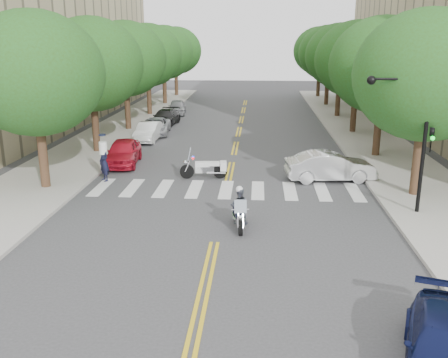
# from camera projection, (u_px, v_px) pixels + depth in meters

# --- Properties ---
(ground) EXTENTS (140.00, 140.00, 0.00)m
(ground) POSITION_uv_depth(u_px,v_px,m) (215.00, 242.00, 18.09)
(ground) COLOR #38383A
(ground) RESTS_ON ground
(sidewalk_left) EXTENTS (5.00, 60.00, 0.15)m
(sidewalk_left) POSITION_uv_depth(u_px,v_px,m) (120.00, 129.00, 39.80)
(sidewalk_left) COLOR #9E9991
(sidewalk_left) RESTS_ON ground
(sidewalk_right) EXTENTS (5.00, 60.00, 0.15)m
(sidewalk_right) POSITION_uv_depth(u_px,v_px,m) (361.00, 132.00, 38.55)
(sidewalk_right) COLOR #9E9991
(sidewalk_right) RESTS_ON ground
(tree_l_0) EXTENTS (6.40, 6.40, 8.45)m
(tree_l_0) POSITION_uv_depth(u_px,v_px,m) (35.00, 74.00, 22.90)
(tree_l_0) COLOR #382316
(tree_l_0) RESTS_ON ground
(tree_l_1) EXTENTS (6.40, 6.40, 8.45)m
(tree_l_1) POSITION_uv_depth(u_px,v_px,m) (91.00, 64.00, 30.58)
(tree_l_1) COLOR #382316
(tree_l_1) RESTS_ON ground
(tree_l_2) EXTENTS (6.40, 6.40, 8.45)m
(tree_l_2) POSITION_uv_depth(u_px,v_px,m) (125.00, 59.00, 38.25)
(tree_l_2) COLOR #382316
(tree_l_2) RESTS_ON ground
(tree_l_3) EXTENTS (6.40, 6.40, 8.45)m
(tree_l_3) POSITION_uv_depth(u_px,v_px,m) (147.00, 55.00, 45.93)
(tree_l_3) COLOR #382316
(tree_l_3) RESTS_ON ground
(tree_l_4) EXTENTS (6.40, 6.40, 8.45)m
(tree_l_4) POSITION_uv_depth(u_px,v_px,m) (163.00, 53.00, 53.60)
(tree_l_4) COLOR #382316
(tree_l_4) RESTS_ON ground
(tree_l_5) EXTENTS (6.40, 6.40, 8.45)m
(tree_l_5) POSITION_uv_depth(u_px,v_px,m) (176.00, 51.00, 61.28)
(tree_l_5) COLOR #382316
(tree_l_5) RESTS_ON ground
(tree_r_0) EXTENTS (6.40, 6.40, 8.45)m
(tree_r_0) POSITION_uv_depth(u_px,v_px,m) (427.00, 76.00, 21.74)
(tree_r_0) COLOR #382316
(tree_r_0) RESTS_ON ground
(tree_r_1) EXTENTS (6.40, 6.40, 8.45)m
(tree_r_1) POSITION_uv_depth(u_px,v_px,m) (383.00, 66.00, 29.42)
(tree_r_1) COLOR #382316
(tree_r_1) RESTS_ON ground
(tree_r_2) EXTENTS (6.40, 6.40, 8.45)m
(tree_r_2) POSITION_uv_depth(u_px,v_px,m) (357.00, 60.00, 37.09)
(tree_r_2) COLOR #382316
(tree_r_2) RESTS_ON ground
(tree_r_3) EXTENTS (6.40, 6.40, 8.45)m
(tree_r_3) POSITION_uv_depth(u_px,v_px,m) (341.00, 56.00, 44.77)
(tree_r_3) COLOR #382316
(tree_r_3) RESTS_ON ground
(tree_r_4) EXTENTS (6.40, 6.40, 8.45)m
(tree_r_4) POSITION_uv_depth(u_px,v_px,m) (329.00, 53.00, 52.44)
(tree_r_4) COLOR #382316
(tree_r_4) RESTS_ON ground
(tree_r_5) EXTENTS (6.40, 6.40, 8.45)m
(tree_r_5) POSITION_uv_depth(u_px,v_px,m) (320.00, 51.00, 60.11)
(tree_r_5) COLOR #382316
(tree_r_5) RESTS_ON ground
(traffic_signal_pole) EXTENTS (2.82, 0.42, 6.00)m
(traffic_signal_pole) POSITION_uv_depth(u_px,v_px,m) (414.00, 127.00, 19.92)
(traffic_signal_pole) COLOR black
(traffic_signal_pole) RESTS_ON ground
(motorcycle_police) EXTENTS (0.76, 2.10, 1.70)m
(motorcycle_police) POSITION_uv_depth(u_px,v_px,m) (239.00, 209.00, 19.34)
(motorcycle_police) COLOR black
(motorcycle_police) RESTS_ON ground
(motorcycle_parked) EXTENTS (2.50, 0.71, 1.61)m
(motorcycle_parked) POSITION_uv_depth(u_px,v_px,m) (208.00, 168.00, 26.18)
(motorcycle_parked) COLOR black
(motorcycle_parked) RESTS_ON ground
(officer_standing) EXTENTS (0.83, 0.86, 1.98)m
(officer_standing) POSITION_uv_depth(u_px,v_px,m) (104.00, 162.00, 25.55)
(officer_standing) COLOR black
(officer_standing) RESTS_ON ground
(convertible) EXTENTS (4.75, 2.19, 1.51)m
(convertible) POSITION_uv_depth(u_px,v_px,m) (330.00, 166.00, 25.69)
(convertible) COLOR silver
(convertible) RESTS_ON ground
(sedan_blue) EXTENTS (3.07, 4.80, 1.29)m
(sedan_blue) POSITION_uv_depth(u_px,v_px,m) (448.00, 350.00, 10.82)
(sedan_blue) COLOR #0F153F
(sedan_blue) RESTS_ON ground
(parked_car_a) EXTENTS (2.15, 4.49, 1.48)m
(parked_car_a) POSITION_uv_depth(u_px,v_px,m) (123.00, 152.00, 28.95)
(parked_car_a) COLOR red
(parked_car_a) RESTS_ON ground
(parked_car_b) EXTENTS (1.53, 4.05, 1.32)m
(parked_car_b) POSITION_uv_depth(u_px,v_px,m) (149.00, 132.00, 35.59)
(parked_car_b) COLOR white
(parked_car_b) RESTS_ON ground
(parked_car_c) EXTENTS (2.41, 4.57, 1.23)m
(parked_car_c) POSITION_uv_depth(u_px,v_px,m) (156.00, 126.00, 38.00)
(parked_car_c) COLOR #999AA0
(parked_car_c) RESTS_ON ground
(parked_car_d) EXTENTS (2.23, 4.66, 1.31)m
(parked_car_d) POSITION_uv_depth(u_px,v_px,m) (165.00, 118.00, 41.83)
(parked_car_d) COLOR black
(parked_car_d) RESTS_ON ground
(parked_car_e) EXTENTS (2.02, 4.16, 1.37)m
(parked_car_e) POSITION_uv_depth(u_px,v_px,m) (177.00, 107.00, 47.91)
(parked_car_e) COLOR gray
(parked_car_e) RESTS_ON ground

